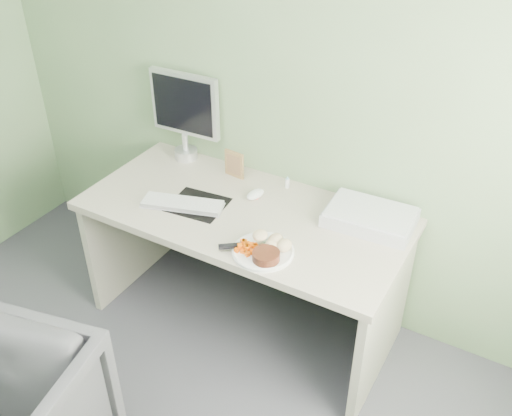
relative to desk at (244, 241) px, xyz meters
The scene contains 14 objects.
wall_back 0.89m from the desk, 90.00° to the left, with size 3.50×3.50×0.00m, color gray.
desk is the anchor object (origin of this frame).
plate 0.39m from the desk, 44.32° to the right, with size 0.27×0.27×0.01m, color white.
steak 0.46m from the desk, 45.14° to the right, with size 0.12×0.12×0.04m, color black.
potato_pile 0.41m from the desk, 36.46° to the right, with size 0.13×0.10×0.07m, color tan.
carrot_heap 0.40m from the desk, 56.77° to the right, with size 0.07×0.06×0.05m, color #F35905.
steak_knife 0.37m from the desk, 62.56° to the right, with size 0.22×0.17×0.02m.
mousepad 0.30m from the desk, 163.11° to the right, with size 0.27×0.24×0.00m, color black.
keyboard 0.36m from the desk, 158.22° to the right, with size 0.40×0.12×0.02m, color white.
computer_mouse 0.24m from the desk, 93.65° to the left, with size 0.06×0.11×0.04m, color white.
photo_frame 0.42m from the desk, 128.92° to the left, with size 0.12×0.01×0.15m, color #9F744A.
eyedrop_bottle 0.38m from the desk, 73.91° to the left, with size 0.02×0.02×0.07m.
scanner 0.64m from the desk, 19.84° to the left, with size 0.41×0.27×0.06m, color silver.
monitor 0.78m from the desk, 150.39° to the left, with size 0.41×0.13×0.49m.
Camera 1 is at (1.19, -0.33, 2.30)m, focal length 40.00 mm.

